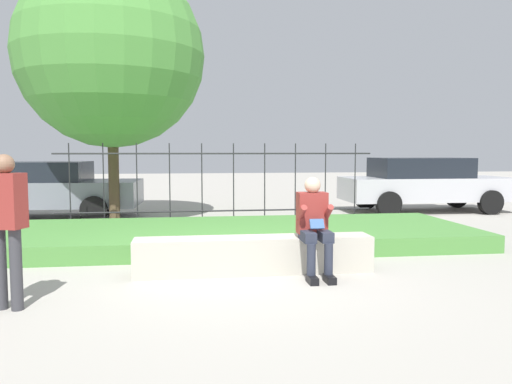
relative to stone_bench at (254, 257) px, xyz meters
The scene contains 9 objects.
ground_plane 0.32m from the stone_bench, behind, with size 60.00×60.00×0.00m, color #A8A399.
stone_bench is the anchor object (origin of this frame).
person_seated_reader 0.93m from the stone_bench, 19.85° to the right, with size 0.42×0.73×1.28m.
grass_berm 2.20m from the stone_bench, 96.25° to the left, with size 8.67×2.97×0.28m.
iron_fence 4.08m from the stone_bench, 93.41° to the left, with size 6.67×0.03×1.78m.
car_parked_left 7.51m from the stone_bench, 126.19° to the left, with size 4.72×2.09×1.37m.
car_parked_right 8.12m from the stone_bench, 48.38° to the left, with size 4.40×1.82×1.44m.
person_passerby 3.03m from the stone_bench, 156.08° to the right, with size 0.41×0.33×1.59m.
tree_behind_fence 6.64m from the stone_bench, 116.52° to the left, with size 4.10×4.10×5.79m.
Camera 1 is at (-0.63, -6.48, 1.62)m, focal length 35.00 mm.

